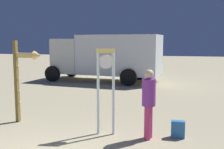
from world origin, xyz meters
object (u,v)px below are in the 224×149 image
Objects in this scene: standing_clock at (106,83)px; arrow_sign at (24,70)px; backpack at (178,129)px; box_truck_near at (107,55)px; person_near_clock at (149,100)px.

standing_clock is 2.50m from arrow_sign.
arrow_sign is at bearing 171.92° from standing_clock.
box_truck_near reaches higher than backpack.
arrow_sign is 8.44m from box_truck_near.
box_truck_near reaches higher than arrow_sign.
standing_clock is 5.14× the size of backpack.
arrow_sign is 3.61m from person_near_clock.
box_truck_near reaches higher than person_near_clock.
box_truck_near is (-2.31, 8.78, 0.22)m from standing_clock.
backpack is (0.69, 0.25, -0.73)m from person_near_clock.
standing_clock is 1.13m from person_near_clock.
person_near_clock is at bearing -160.46° from backpack.
standing_clock is at bearing -8.08° from arrow_sign.
standing_clock is 9.09m from box_truck_near.
person_near_clock reaches higher than backpack.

